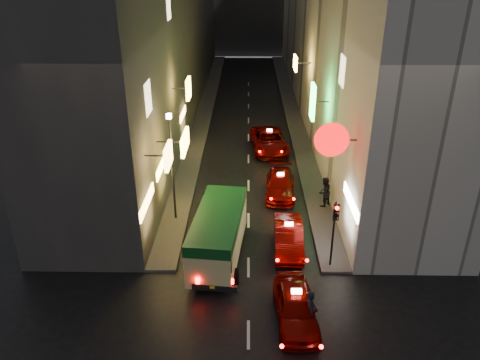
# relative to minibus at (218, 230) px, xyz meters

# --- Properties ---
(building_left) EXTENTS (7.62, 52.00, 18.00)m
(building_left) POSITION_rel_minibus_xyz_m (-6.51, 24.75, 7.36)
(building_left) COLOR #3B3836
(building_left) RESTS_ON ground
(building_right) EXTENTS (7.98, 52.00, 18.00)m
(building_right) POSITION_rel_minibus_xyz_m (9.49, 24.75, 7.36)
(building_right) COLOR beige
(building_right) RESTS_ON ground
(sidewalk_left) EXTENTS (1.50, 52.00, 0.15)m
(sidewalk_left) POSITION_rel_minibus_xyz_m (-2.76, 24.76, -1.57)
(sidewalk_left) COLOR #494644
(sidewalk_left) RESTS_ON ground
(sidewalk_right) EXTENTS (1.50, 52.00, 0.15)m
(sidewalk_right) POSITION_rel_minibus_xyz_m (5.74, 24.76, -1.57)
(sidewalk_right) COLOR #494644
(sidewalk_right) RESTS_ON ground
(minibus) EXTENTS (2.74, 6.24, 2.60)m
(minibus) POSITION_rel_minibus_xyz_m (0.00, 0.00, 0.00)
(minibus) COLOR #C6C47B
(minibus) RESTS_ON ground
(taxi_near) EXTENTS (2.37, 5.24, 1.80)m
(taxi_near) POSITION_rel_minibus_xyz_m (3.44, -4.35, -0.83)
(taxi_near) COLOR #6A0300
(taxi_near) RESTS_ON ground
(taxi_second) EXTENTS (2.17, 5.02, 1.75)m
(taxi_second) POSITION_rel_minibus_xyz_m (3.55, 0.99, -0.85)
(taxi_second) COLOR #6A0300
(taxi_second) RESTS_ON ground
(taxi_third) EXTENTS (2.25, 4.88, 1.69)m
(taxi_third) POSITION_rel_minibus_xyz_m (3.50, 7.12, -0.88)
(taxi_third) COLOR #6A0300
(taxi_third) RESTS_ON ground
(taxi_far) EXTENTS (2.88, 5.90, 1.98)m
(taxi_far) POSITION_rel_minibus_xyz_m (3.10, 14.54, -0.74)
(taxi_far) COLOR #6A0300
(taxi_far) RESTS_ON ground
(pedestrian_crossing) EXTENTS (0.47, 0.70, 2.09)m
(pedestrian_crossing) POSITION_rel_minibus_xyz_m (3.99, -4.82, -0.60)
(pedestrian_crossing) COLOR black
(pedestrian_crossing) RESTS_ON ground
(pedestrian_sidewalk) EXTENTS (0.92, 0.89, 2.09)m
(pedestrian_sidewalk) POSITION_rel_minibus_xyz_m (6.00, 5.33, -0.45)
(pedestrian_sidewalk) COLOR black
(pedestrian_sidewalk) RESTS_ON sidewalk_right
(traffic_light) EXTENTS (0.26, 0.43, 3.50)m
(traffic_light) POSITION_rel_minibus_xyz_m (5.49, -0.77, 1.04)
(traffic_light) COLOR black
(traffic_light) RESTS_ON sidewalk_right
(lamp_post) EXTENTS (0.28, 0.28, 6.22)m
(lamp_post) POSITION_rel_minibus_xyz_m (-2.71, 3.76, 2.08)
(lamp_post) COLOR black
(lamp_post) RESTS_ON sidewalk_left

